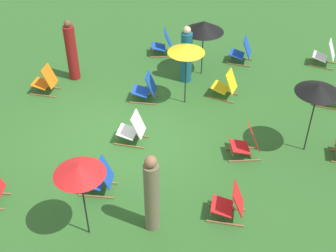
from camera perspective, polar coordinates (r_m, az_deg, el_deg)
The scene contains 19 objects.
ground_plane at distance 11.38m, azimuth -6.01°, elevation -1.53°, with size 40.00×40.00×0.00m, color #2D6026.
deckchair_0 at distance 12.49m, azimuth -2.79°, elevation 4.72°, with size 0.49×0.77×0.83m.
deckchair_3 at distance 12.70m, azimuth 7.28°, elevation 5.05°, with size 0.68×0.87×0.83m.
deckchair_6 at distance 14.95m, azimuth 19.21°, elevation 8.48°, with size 0.66×0.86×0.83m.
deckchair_7 at distance 14.76m, azimuth -0.59°, elevation 10.29°, with size 0.59×0.83×0.83m.
deckchair_8 at distance 13.26m, azimuth -15.13°, elevation 5.47°, with size 0.53×0.79×0.83m.
deckchair_9 at distance 10.75m, azimuth 9.86°, elevation -2.14°, with size 0.62×0.84×0.83m.
deckchair_10 at distance 9.84m, azimuth -8.62°, elevation -6.46°, with size 0.49×0.77×0.83m.
deckchair_11 at distance 11.02m, azimuth -4.45°, elevation -0.44°, with size 0.55×0.81×0.83m.
deckchair_12 at distance 13.08m, azimuth 20.32°, elevation 3.83°, with size 0.63×0.84×0.83m.
deckchair_13 at distance 9.29m, azimuth 7.80°, elevation -9.69°, with size 0.52×0.79×0.83m.
deckchair_15 at distance 14.47m, azimuth 9.30°, elevation 9.18°, with size 0.59×0.83×0.83m.
umbrella_0 at distance 11.74m, azimuth 2.31°, elevation 9.72°, with size 0.97×0.97×1.78m.
umbrella_1 at distance 8.14m, azimuth -11.13°, elevation -5.46°, with size 0.95×0.95×1.79m.
umbrella_2 at distance 13.18m, azimuth 4.51°, elevation 12.36°, with size 1.17×1.17×1.71m.
umbrella_3 at distance 10.47m, azimuth 18.39°, elevation 4.48°, with size 1.01×1.01×1.86m.
person_0 at distance 13.52m, azimuth -12.03°, elevation 9.12°, with size 0.34×0.34×1.85m.
person_1 at distance 13.15m, azimuth 2.32°, elevation 8.80°, with size 0.38×0.38×1.73m.
person_2 at distance 8.67m, azimuth -2.06°, elevation -8.63°, with size 0.37×0.37×1.84m.
Camera 1 is at (8.55, 2.28, 7.15)m, focal length 48.50 mm.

